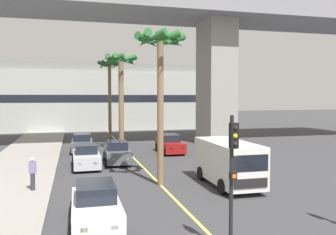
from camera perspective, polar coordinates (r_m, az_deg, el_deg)
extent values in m
cube|color=gray|center=(19.86, -24.99, -10.62)|extent=(4.80, 80.00, 0.15)
cube|color=#DBCC4C|center=(27.76, -5.32, -6.54)|extent=(0.14, 56.00, 0.01)
cube|color=gray|center=(35.51, -7.43, 17.75)|extent=(65.28, 8.00, 2.40)
cube|color=gray|center=(36.91, 7.63, 5.55)|extent=(2.80, 4.40, 12.42)
cube|color=#ADB2A8|center=(54.01, -10.06, 2.57)|extent=(39.19, 8.00, 8.20)
cube|color=gray|center=(54.16, -10.11, 7.55)|extent=(38.41, 7.20, 1.20)
cube|color=black|center=(50.00, -9.68, 2.99)|extent=(35.27, 0.04, 1.00)
cube|color=#B7BABF|center=(24.82, -12.85, -6.44)|extent=(1.75, 4.12, 0.80)
cube|color=black|center=(24.87, -12.88, -4.84)|extent=(1.42, 2.07, 0.60)
cube|color=#F2EDCC|center=(22.87, -11.43, -7.13)|extent=(0.24, 0.08, 0.14)
cube|color=#F2EDCC|center=(22.82, -13.79, -7.18)|extent=(0.24, 0.08, 0.14)
cylinder|color=black|center=(23.67, -10.72, -7.53)|extent=(0.23, 0.64, 0.64)
cylinder|color=black|center=(23.60, -14.67, -7.61)|extent=(0.23, 0.64, 0.64)
cylinder|color=black|center=(26.17, -11.20, -6.50)|extent=(0.23, 0.64, 0.64)
cylinder|color=black|center=(26.10, -14.76, -6.57)|extent=(0.23, 0.64, 0.64)
cube|color=maroon|center=(30.51, 0.31, -4.54)|extent=(1.73, 4.11, 0.80)
cube|color=black|center=(30.57, 0.24, -3.24)|extent=(1.41, 2.06, 0.60)
cube|color=#F2EDCC|center=(28.72, 2.24, -4.94)|extent=(0.24, 0.08, 0.14)
cube|color=#F2EDCC|center=(28.47, 0.43, -5.01)|extent=(0.24, 0.08, 0.14)
cylinder|color=black|center=(29.56, 2.46, -5.31)|extent=(0.22, 0.64, 0.64)
cylinder|color=black|center=(29.14, -0.59, -5.43)|extent=(0.22, 0.64, 0.64)
cylinder|color=black|center=(31.98, 1.13, -4.65)|extent=(0.22, 0.64, 0.64)
cylinder|color=black|center=(31.58, -1.70, -4.75)|extent=(0.22, 0.64, 0.64)
cube|color=white|center=(13.86, -11.39, -14.26)|extent=(1.73, 4.11, 0.80)
cube|color=black|center=(13.81, -11.45, -11.38)|extent=(1.41, 2.06, 0.60)
cube|color=#F2EDCC|center=(11.98, -8.51, -16.84)|extent=(0.24, 0.08, 0.14)
cube|color=#F2EDCC|center=(11.92, -13.19, -16.98)|extent=(0.24, 0.08, 0.14)
cylinder|color=black|center=(12.81, -7.28, -16.94)|extent=(0.22, 0.64, 0.64)
cylinder|color=black|center=(12.72, -14.85, -17.17)|extent=(0.22, 0.64, 0.64)
cylinder|color=black|center=(15.20, -8.51, -13.66)|extent=(0.22, 0.64, 0.64)
cylinder|color=black|center=(15.13, -14.79, -13.82)|extent=(0.22, 0.64, 0.64)
cube|color=#4C5156|center=(26.15, -8.07, -5.89)|extent=(1.83, 4.15, 0.80)
cube|color=black|center=(26.20, -8.11, -4.37)|extent=(1.46, 2.09, 0.60)
cube|color=#F2EDCC|center=(24.21, -6.55, -6.50)|extent=(0.24, 0.09, 0.14)
cube|color=#F2EDCC|center=(24.13, -8.77, -6.55)|extent=(0.24, 0.09, 0.14)
cylinder|color=black|center=(25.03, -5.96, -6.90)|extent=(0.24, 0.65, 0.64)
cylinder|color=black|center=(24.89, -9.68, -6.99)|extent=(0.24, 0.65, 0.64)
cylinder|color=black|center=(27.52, -6.61, -5.97)|extent=(0.24, 0.65, 0.64)
cylinder|color=black|center=(27.39, -9.99, -6.04)|extent=(0.24, 0.65, 0.64)
cube|color=#4C5156|center=(31.89, -13.48, -4.29)|extent=(1.83, 4.15, 0.80)
cube|color=black|center=(31.95, -13.49, -3.05)|extent=(1.46, 2.09, 0.60)
cube|color=#F2EDCC|center=(29.89, -12.61, -4.69)|extent=(0.24, 0.09, 0.14)
cube|color=#F2EDCC|center=(29.90, -14.41, -4.71)|extent=(0.24, 0.09, 0.14)
cylinder|color=black|center=(30.66, -11.98, -5.06)|extent=(0.24, 0.65, 0.64)
cylinder|color=black|center=(30.68, -15.01, -5.10)|extent=(0.24, 0.65, 0.64)
cylinder|color=black|center=(33.18, -12.05, -4.43)|extent=(0.24, 0.65, 0.64)
cylinder|color=black|center=(33.20, -14.85, -4.47)|extent=(0.24, 0.65, 0.64)
cube|color=silver|center=(19.56, 9.48, -6.86)|extent=(2.04, 5.22, 2.10)
cube|color=black|center=(17.23, 12.95, -7.10)|extent=(1.80, 0.10, 0.80)
cube|color=black|center=(17.37, 13.01, -10.15)|extent=(1.70, 0.07, 0.44)
cylinder|color=black|center=(18.79, 14.10, -10.23)|extent=(0.27, 0.76, 0.76)
cylinder|color=black|center=(17.99, 8.67, -10.78)|extent=(0.27, 0.76, 0.76)
cylinder|color=black|center=(21.52, 10.10, -8.45)|extent=(0.27, 0.76, 0.76)
cylinder|color=black|center=(20.82, 5.28, -8.82)|extent=(0.27, 0.76, 0.76)
cylinder|color=black|center=(11.18, 10.01, -10.45)|extent=(0.12, 0.12, 4.20)
cube|color=black|center=(10.79, 10.40, -2.85)|extent=(0.24, 0.20, 0.76)
sphere|color=black|center=(10.68, 10.65, -1.63)|extent=(0.14, 0.14, 0.14)
sphere|color=yellow|center=(10.70, 10.63, -2.91)|extent=(0.14, 0.14, 0.14)
sphere|color=black|center=(10.73, 10.62, -4.18)|extent=(0.14, 0.14, 0.14)
cube|color=black|center=(11.00, 10.29, -9.07)|extent=(0.20, 0.16, 0.24)
cube|color=orange|center=(10.93, 10.47, -9.15)|extent=(0.12, 0.03, 0.12)
cylinder|color=brown|center=(41.30, -9.23, 2.55)|extent=(0.36, 0.36, 8.47)
sphere|color=#236028|center=(41.48, -9.29, 8.62)|extent=(0.60, 0.60, 0.60)
cone|color=#236028|center=(41.43, -8.10, 8.28)|extent=(0.68, 1.79, 0.92)
cone|color=#236028|center=(42.16, -8.63, 8.30)|extent=(1.62, 1.45, 0.78)
cone|color=#236028|center=(42.29, -9.46, 8.12)|extent=(1.76, 0.54, 0.97)
cone|color=#236028|center=(41.99, -10.19, 8.18)|extent=(1.54, 1.55, 0.93)
cone|color=#236028|center=(41.29, -10.45, 8.13)|extent=(0.61, 1.76, 1.07)
cone|color=#236028|center=(40.88, -10.15, 8.27)|extent=(1.42, 1.64, 0.98)
cone|color=#236028|center=(40.61, -9.28, 8.35)|extent=(1.78, 0.60, 0.93)
cone|color=#236028|center=(41.02, -8.27, 8.22)|extent=(1.39, 1.65, 1.03)
cylinder|color=brown|center=(19.13, -1.22, 0.81)|extent=(0.34, 0.34, 7.83)
sphere|color=#236028|center=(19.38, -1.23, 12.91)|extent=(0.60, 0.60, 0.60)
cone|color=#236028|center=(19.48, 1.37, 11.92)|extent=(0.59, 1.83, 1.01)
cone|color=#236028|center=(20.06, 0.22, 11.84)|extent=(1.53, 1.64, 0.92)
cone|color=#236028|center=(20.16, -2.18, 12.00)|extent=(1.85, 0.70, 0.80)
cone|color=#236028|center=(19.91, -3.21, 11.99)|extent=(1.71, 1.43, 0.87)
cone|color=#236028|center=(19.11, -3.80, 12.27)|extent=(0.54, 1.83, 0.91)
cone|color=#236028|center=(18.59, -2.61, 12.33)|extent=(1.61, 1.56, 1.01)
cone|color=#236028|center=(18.48, -0.78, 12.43)|extent=(1.83, 0.57, 0.99)
cone|color=#236028|center=(18.91, 1.12, 12.22)|extent=(1.56, 1.61, 0.98)
cylinder|color=brown|center=(31.07, -7.45, 1.92)|extent=(0.44, 0.44, 8.02)
sphere|color=#236028|center=(31.25, -7.50, 9.56)|extent=(0.60, 0.60, 0.60)
cone|color=#236028|center=(31.32, -5.80, 8.97)|extent=(0.49, 1.89, 1.02)
cone|color=#236028|center=(31.86, -6.30, 8.80)|extent=(1.48, 1.76, 1.08)
cone|color=#236028|center=(32.15, -7.47, 9.05)|extent=(1.94, 0.71, 0.80)
cone|color=#236028|center=(32.01, -8.38, 8.98)|extent=(1.90, 1.19, 0.88)
cone|color=#236028|center=(31.46, -9.14, 9.00)|extent=(1.11, 1.92, 0.95)
cone|color=#236028|center=(30.82, -9.05, 9.03)|extent=(1.04, 1.92, 1.03)
cone|color=#236028|center=(30.43, -8.40, 9.05)|extent=(1.74, 1.51, 1.07)
cone|color=#236028|center=(30.40, -6.75, 9.17)|extent=(1.93, 1.00, 0.99)
cone|color=#236028|center=(30.76, -6.00, 9.05)|extent=(1.50, 1.75, 1.04)
cylinder|color=#2D2D38|center=(19.15, -20.68, -9.50)|extent=(0.22, 0.22, 0.85)
cube|color=slate|center=(19.00, -20.72, -7.42)|extent=(0.34, 0.22, 0.56)
sphere|color=beige|center=(18.94, -20.75, -6.26)|extent=(0.20, 0.20, 0.20)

